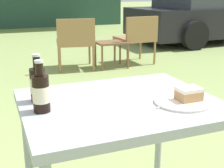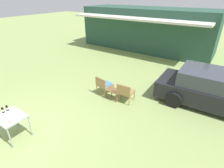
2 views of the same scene
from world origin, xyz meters
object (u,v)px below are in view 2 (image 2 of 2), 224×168
(wicker_chair_cushioned, at_px, (104,84))
(garden_side_table, at_px, (114,91))
(cola_bottle_near, at_px, (7,108))
(cake_on_plate, at_px, (10,121))
(cola_bottle_far, at_px, (3,110))
(patio_table, at_px, (10,119))
(wicker_chair_plain, at_px, (125,91))
(parked_car, at_px, (216,91))

(wicker_chair_cushioned, height_order, garden_side_table, wicker_chair_cushioned)
(garden_side_table, relative_size, cola_bottle_near, 2.32)
(cake_on_plate, bearing_deg, cola_bottle_far, 168.79)
(wicker_chair_cushioned, xyz_separation_m, patio_table, (-0.74, -3.57, 0.20))
(wicker_chair_plain, xyz_separation_m, cola_bottle_near, (-2.14, -3.42, 0.36))
(wicker_chair_cushioned, bearing_deg, cola_bottle_near, 82.81)
(wicker_chair_cushioned, height_order, cake_on_plate, cake_on_plate)
(wicker_chair_plain, height_order, patio_table, wicker_chair_plain)
(patio_table, bearing_deg, cola_bottle_far, -179.24)
(wicker_chair_cushioned, height_order, cola_bottle_far, cola_bottle_far)
(parked_car, distance_m, patio_table, 7.06)
(cola_bottle_near, height_order, cola_bottle_far, same)
(wicker_chair_cushioned, bearing_deg, wicker_chair_plain, -171.14)
(cola_bottle_far, bearing_deg, wicker_chair_cushioned, 73.15)
(wicker_chair_plain, height_order, garden_side_table, wicker_chair_plain)
(patio_table, relative_size, cola_bottle_far, 4.04)
(cake_on_plate, relative_size, cola_bottle_far, 1.16)
(patio_table, height_order, cola_bottle_far, cola_bottle_far)
(parked_car, xyz_separation_m, cola_bottle_far, (-5.09, -5.23, 0.17))
(garden_side_table, bearing_deg, wicker_chair_cushioned, 169.63)
(garden_side_table, distance_m, cake_on_plate, 3.76)
(cola_bottle_near, bearing_deg, wicker_chair_plain, 57.97)
(cake_on_plate, bearing_deg, wicker_chair_cushioned, 82.56)
(cake_on_plate, height_order, cola_bottle_near, cola_bottle_near)
(wicker_chair_cushioned, relative_size, patio_table, 0.95)
(parked_car, distance_m, wicker_chair_plain, 3.40)
(cola_bottle_near, distance_m, cola_bottle_far, 0.13)
(parked_car, bearing_deg, cake_on_plate, -131.77)
(cake_on_plate, bearing_deg, cola_bottle_near, 157.23)
(wicker_chair_cushioned, relative_size, cake_on_plate, 3.29)
(parked_car, height_order, patio_table, parked_car)
(wicker_chair_cushioned, bearing_deg, cola_bottle_far, 83.30)
(cola_bottle_near, bearing_deg, cola_bottle_far, -93.21)
(parked_car, height_order, wicker_chair_plain, parked_car)
(parked_car, bearing_deg, cola_bottle_near, -136.65)
(wicker_chair_plain, distance_m, cake_on_plate, 3.99)
(garden_side_table, bearing_deg, wicker_chair_plain, 9.33)
(garden_side_table, distance_m, patio_table, 3.71)
(wicker_chair_plain, distance_m, cola_bottle_near, 4.05)
(cola_bottle_far, bearing_deg, cola_bottle_near, 86.79)
(parked_car, xyz_separation_m, patio_table, (-4.75, -5.22, 0.01))
(cake_on_plate, distance_m, cola_bottle_far, 0.61)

